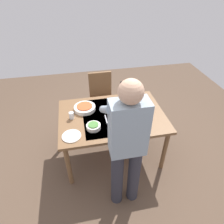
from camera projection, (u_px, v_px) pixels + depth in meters
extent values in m
plane|color=brown|center=(112.00, 152.00, 3.15)|extent=(6.00, 6.00, 0.00)
cube|color=brown|center=(112.00, 116.00, 2.72)|extent=(1.44, 1.00, 0.04)
cube|color=#B2B7C1|center=(112.00, 115.00, 2.71)|extent=(0.79, 0.85, 0.00)
cylinder|color=brown|center=(144.00, 113.00, 3.38)|extent=(0.06, 0.06, 0.71)
cylinder|color=brown|center=(67.00, 123.00, 3.18)|extent=(0.06, 0.06, 0.71)
cylinder|color=brown|center=(165.00, 151.00, 2.70)|extent=(0.06, 0.06, 0.71)
cylinder|color=brown|center=(69.00, 166.00, 2.50)|extent=(0.06, 0.06, 0.71)
cube|color=#523019|center=(102.00, 101.00, 3.51)|extent=(0.40, 0.40, 0.04)
cube|color=brown|center=(100.00, 84.00, 3.50)|extent=(0.40, 0.04, 0.45)
cylinder|color=brown|center=(110.00, 105.00, 3.80)|extent=(0.04, 0.04, 0.43)
cylinder|color=brown|center=(92.00, 107.00, 3.75)|extent=(0.04, 0.04, 0.43)
cylinder|color=brown|center=(113.00, 116.00, 3.54)|extent=(0.04, 0.04, 0.43)
cylinder|color=brown|center=(95.00, 118.00, 3.48)|extent=(0.04, 0.04, 0.43)
cylinder|color=#2D2D38|center=(117.00, 178.00, 2.26)|extent=(0.14, 0.14, 0.88)
cylinder|color=#2D2D38|center=(134.00, 175.00, 2.29)|extent=(0.14, 0.14, 0.88)
cube|color=#8C9EAD|center=(129.00, 129.00, 1.83)|extent=(0.36, 0.20, 0.60)
sphere|color=tan|center=(131.00, 92.00, 1.59)|extent=(0.22, 0.22, 0.22)
cylinder|color=#8C9EAD|center=(106.00, 110.00, 1.95)|extent=(0.08, 0.52, 0.40)
cylinder|color=#8C9EAD|center=(139.00, 106.00, 2.00)|extent=(0.08, 0.52, 0.40)
cylinder|color=black|center=(121.00, 93.00, 2.96)|extent=(0.07, 0.07, 0.20)
cylinder|color=black|center=(121.00, 85.00, 2.88)|extent=(0.03, 0.03, 0.08)
cylinder|color=black|center=(121.00, 82.00, 2.85)|extent=(0.03, 0.03, 0.02)
cylinder|color=white|center=(133.00, 101.00, 2.98)|extent=(0.06, 0.06, 0.01)
cylinder|color=white|center=(133.00, 99.00, 2.95)|extent=(0.01, 0.01, 0.07)
cone|color=white|center=(133.00, 95.00, 2.91)|extent=(0.07, 0.07, 0.07)
cylinder|color=beige|center=(133.00, 96.00, 2.92)|extent=(0.03, 0.03, 0.03)
cylinder|color=silver|center=(141.00, 97.00, 2.97)|extent=(0.07, 0.07, 0.09)
cylinder|color=silver|center=(72.00, 115.00, 2.62)|extent=(0.07, 0.07, 0.10)
cylinder|color=silver|center=(114.00, 105.00, 2.81)|extent=(0.07, 0.07, 0.10)
cylinder|color=white|center=(85.00, 108.00, 2.79)|extent=(0.30, 0.30, 0.05)
cylinder|color=#C6562D|center=(85.00, 107.00, 2.77)|extent=(0.22, 0.22, 0.03)
cylinder|color=white|center=(93.00, 127.00, 2.47)|extent=(0.18, 0.18, 0.05)
cylinder|color=#4C843D|center=(93.00, 125.00, 2.45)|extent=(0.13, 0.13, 0.03)
cylinder|color=white|center=(72.00, 136.00, 2.37)|extent=(0.23, 0.23, 0.01)
cylinder|color=white|center=(137.00, 122.00, 2.57)|extent=(0.23, 0.23, 0.01)
cube|color=silver|center=(145.00, 109.00, 2.81)|extent=(0.05, 0.20, 0.00)
cube|color=silver|center=(106.00, 119.00, 2.63)|extent=(0.01, 0.18, 0.00)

